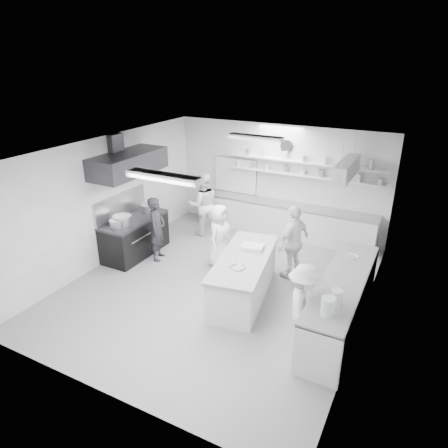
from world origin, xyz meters
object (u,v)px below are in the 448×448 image
at_px(stove, 135,237).
at_px(right_counter, 341,303).
at_px(back_counter, 283,220).
at_px(cook_back, 203,204).
at_px(prep_island, 244,278).
at_px(cook_stove, 157,229).

height_order(stove, right_counter, right_counter).
relative_size(back_counter, right_counter, 1.52).
relative_size(right_counter, cook_back, 1.88).
xyz_separation_m(prep_island, cook_stove, (-2.59, 0.58, 0.36)).
distance_m(right_counter, prep_island, 2.00).
height_order(back_counter, prep_island, back_counter).
xyz_separation_m(stove, cook_back, (0.90, 1.87, 0.43)).
xyz_separation_m(right_counter, cook_back, (-4.35, 2.47, 0.41)).
xyz_separation_m(right_counter, cook_stove, (-4.59, 0.65, 0.33)).
bearing_deg(cook_stove, cook_back, -24.40).
bearing_deg(back_counter, cook_stove, -129.16).
relative_size(stove, cook_stove, 1.13).
height_order(prep_island, cook_back, cook_back).
bearing_deg(prep_island, back_counter, 86.01).
xyz_separation_m(stove, cook_stove, (0.66, 0.05, 0.35)).
relative_size(back_counter, prep_island, 2.12).
relative_size(stove, prep_island, 0.76).
bearing_deg(cook_stove, right_counter, -115.21).
bearing_deg(cook_back, back_counter, 164.58).
distance_m(back_counter, cook_stove, 3.56).
relative_size(back_counter, cook_stove, 3.13).
relative_size(prep_island, cook_back, 1.34).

